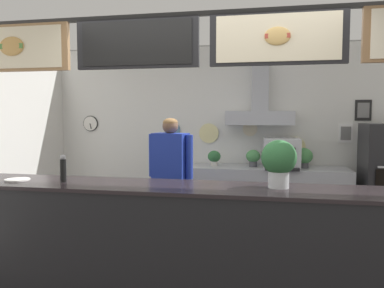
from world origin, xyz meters
name	(u,v)px	position (x,y,z in m)	size (l,w,h in m)	color
back_wall_assembly	(232,130)	(0.02, 2.32, 1.44)	(5.63, 2.67, 2.71)	gray
service_counter	(199,252)	(0.00, -0.33, 0.54)	(4.95, 0.61, 1.09)	black
back_prep_counter	(267,201)	(0.55, 2.08, 0.46)	(2.19, 0.62, 0.94)	#A3A5AD
shop_worker	(171,185)	(-0.52, 0.78, 0.88)	(0.53, 0.29, 1.63)	#232328
espresso_machine	(282,153)	(0.74, 2.06, 1.14)	(0.49, 0.57, 0.41)	#B7BABF
potted_thyme	(303,157)	(1.03, 2.11, 1.09)	(0.25, 0.25, 0.28)	#4C4C51
potted_oregano	(214,157)	(-0.20, 2.07, 1.06)	(0.18, 0.18, 0.22)	beige
potted_rosemary	(253,157)	(0.35, 2.08, 1.07)	(0.20, 0.20, 0.24)	#4C4C51
basil_vase	(279,162)	(0.63, -0.27, 1.30)	(0.28, 0.28, 0.38)	silver
pepper_grinder	(63,169)	(-1.18, -0.36, 1.21)	(0.05, 0.05, 0.24)	black
condiment_plate	(17,180)	(-1.62, -0.36, 1.09)	(0.21, 0.21, 0.01)	white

